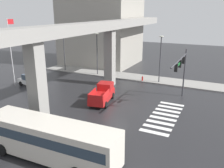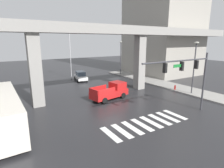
{
  "view_description": "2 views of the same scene",
  "coord_description": "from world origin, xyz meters",
  "px_view_note": "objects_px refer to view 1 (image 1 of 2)",
  "views": [
    {
      "loc": [
        -22.99,
        -10.56,
        10.71
      ],
      "look_at": [
        0.56,
        0.85,
        2.58
      ],
      "focal_mm": 37.77,
      "sensor_mm": 36.0,
      "label": 1
    },
    {
      "loc": [
        -10.78,
        -17.08,
        7.36
      ],
      "look_at": [
        0.42,
        1.13,
        2.3
      ],
      "focal_mm": 29.32,
      "sensor_mm": 36.0,
      "label": 2
    }
  ],
  "objects_px": {
    "pickup_truck": "(103,94)",
    "city_bus": "(50,138)",
    "traffic_signal_mast": "(181,66)",
    "street_lamp_near_corner": "(160,54)",
    "sedan_white": "(31,80)",
    "fire_hydrant": "(142,79)",
    "street_lamp_mid_block": "(97,49)",
    "street_lamp_far_north": "(64,46)",
    "flagpole": "(11,48)"
  },
  "relations": [
    {
      "from": "sedan_white",
      "to": "traffic_signal_mast",
      "type": "bearing_deg",
      "value": -82.86
    },
    {
      "from": "pickup_truck",
      "to": "street_lamp_mid_block",
      "type": "height_order",
      "value": "street_lamp_mid_block"
    },
    {
      "from": "pickup_truck",
      "to": "street_lamp_mid_block",
      "type": "relative_size",
      "value": 0.74
    },
    {
      "from": "pickup_truck",
      "to": "street_lamp_far_north",
      "type": "height_order",
      "value": "street_lamp_far_north"
    },
    {
      "from": "street_lamp_mid_block",
      "to": "street_lamp_far_north",
      "type": "distance_m",
      "value": 6.91
    },
    {
      "from": "street_lamp_near_corner",
      "to": "sedan_white",
      "type": "bearing_deg",
      "value": 120.28
    },
    {
      "from": "pickup_truck",
      "to": "fire_hydrant",
      "type": "height_order",
      "value": "pickup_truck"
    },
    {
      "from": "street_lamp_near_corner",
      "to": "street_lamp_far_north",
      "type": "height_order",
      "value": "same"
    },
    {
      "from": "pickup_truck",
      "to": "street_lamp_far_north",
      "type": "xyz_separation_m",
      "value": [
        10.77,
        13.69,
        3.57
      ]
    },
    {
      "from": "street_lamp_mid_block",
      "to": "street_lamp_far_north",
      "type": "height_order",
      "value": "same"
    },
    {
      "from": "street_lamp_near_corner",
      "to": "fire_hydrant",
      "type": "distance_m",
      "value": 4.87
    },
    {
      "from": "street_lamp_mid_block",
      "to": "flagpole",
      "type": "height_order",
      "value": "flagpole"
    },
    {
      "from": "street_lamp_mid_block",
      "to": "traffic_signal_mast",
      "type": "bearing_deg",
      "value": -115.1
    },
    {
      "from": "street_lamp_near_corner",
      "to": "street_lamp_far_north",
      "type": "relative_size",
      "value": 1.0
    },
    {
      "from": "street_lamp_far_north",
      "to": "fire_hydrant",
      "type": "bearing_deg",
      "value": -91.5
    },
    {
      "from": "city_bus",
      "to": "street_lamp_far_north",
      "type": "distance_m",
      "value": 27.94
    },
    {
      "from": "street_lamp_near_corner",
      "to": "street_lamp_mid_block",
      "type": "relative_size",
      "value": 1.0
    },
    {
      "from": "city_bus",
      "to": "fire_hydrant",
      "type": "bearing_deg",
      "value": 1.19
    },
    {
      "from": "city_bus",
      "to": "street_lamp_mid_block",
      "type": "distance_m",
      "value": 24.72
    },
    {
      "from": "sedan_white",
      "to": "street_lamp_far_north",
      "type": "xyz_separation_m",
      "value": [
        9.81,
        1.03,
        3.7
      ]
    },
    {
      "from": "sedan_white",
      "to": "street_lamp_near_corner",
      "type": "distance_m",
      "value": 19.81
    },
    {
      "from": "street_lamp_near_corner",
      "to": "street_lamp_mid_block",
      "type": "distance_m",
      "value": 10.93
    },
    {
      "from": "city_bus",
      "to": "flagpole",
      "type": "relative_size",
      "value": 1.11
    },
    {
      "from": "traffic_signal_mast",
      "to": "fire_hydrant",
      "type": "bearing_deg",
      "value": 45.63
    },
    {
      "from": "street_lamp_far_north",
      "to": "fire_hydrant",
      "type": "xyz_separation_m",
      "value": [
        -0.4,
        -15.29,
        -4.13
      ]
    },
    {
      "from": "sedan_white",
      "to": "fire_hydrant",
      "type": "relative_size",
      "value": 5.35
    },
    {
      "from": "city_bus",
      "to": "traffic_signal_mast",
      "type": "bearing_deg",
      "value": -22.26
    },
    {
      "from": "street_lamp_mid_block",
      "to": "fire_hydrant",
      "type": "relative_size",
      "value": 8.52
    },
    {
      "from": "pickup_truck",
      "to": "traffic_signal_mast",
      "type": "distance_m",
      "value": 9.91
    },
    {
      "from": "pickup_truck",
      "to": "city_bus",
      "type": "distance_m",
      "value": 12.33
    },
    {
      "from": "street_lamp_mid_block",
      "to": "sedan_white",
      "type": "bearing_deg",
      "value": 149.08
    },
    {
      "from": "pickup_truck",
      "to": "street_lamp_far_north",
      "type": "bearing_deg",
      "value": 51.81
    },
    {
      "from": "street_lamp_far_north",
      "to": "flagpole",
      "type": "height_order",
      "value": "flagpole"
    },
    {
      "from": "city_bus",
      "to": "sedan_white",
      "type": "distance_m",
      "value": 19.72
    },
    {
      "from": "city_bus",
      "to": "traffic_signal_mast",
      "type": "distance_m",
      "value": 17.25
    },
    {
      "from": "street_lamp_mid_block",
      "to": "fire_hydrant",
      "type": "distance_m",
      "value": 9.35
    },
    {
      "from": "street_lamp_far_north",
      "to": "fire_hydrant",
      "type": "relative_size",
      "value": 8.52
    },
    {
      "from": "city_bus",
      "to": "sedan_white",
      "type": "height_order",
      "value": "city_bus"
    },
    {
      "from": "pickup_truck",
      "to": "city_bus",
      "type": "bearing_deg",
      "value": -170.35
    },
    {
      "from": "street_lamp_near_corner",
      "to": "fire_hydrant",
      "type": "relative_size",
      "value": 8.52
    },
    {
      "from": "street_lamp_near_corner",
      "to": "flagpole",
      "type": "distance_m",
      "value": 21.85
    },
    {
      "from": "traffic_signal_mast",
      "to": "street_lamp_near_corner",
      "type": "relative_size",
      "value": 1.2
    },
    {
      "from": "street_lamp_near_corner",
      "to": "flagpole",
      "type": "relative_size",
      "value": 0.74
    },
    {
      "from": "city_bus",
      "to": "street_lamp_mid_block",
      "type": "height_order",
      "value": "street_lamp_mid_block"
    },
    {
      "from": "street_lamp_far_north",
      "to": "city_bus",
      "type": "bearing_deg",
      "value": -145.48
    },
    {
      "from": "traffic_signal_mast",
      "to": "pickup_truck",
      "type": "bearing_deg",
      "value": 112.97
    },
    {
      "from": "traffic_signal_mast",
      "to": "street_lamp_near_corner",
      "type": "height_order",
      "value": "street_lamp_near_corner"
    },
    {
      "from": "pickup_truck",
      "to": "sedan_white",
      "type": "xyz_separation_m",
      "value": [
        0.95,
        12.66,
        -0.14
      ]
    },
    {
      "from": "street_lamp_near_corner",
      "to": "street_lamp_mid_block",
      "type": "xyz_separation_m",
      "value": [
        0.0,
        10.93,
        0.0
      ]
    },
    {
      "from": "pickup_truck",
      "to": "city_bus",
      "type": "xyz_separation_m",
      "value": [
        -12.14,
        -2.06,
        0.73
      ]
    }
  ]
}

